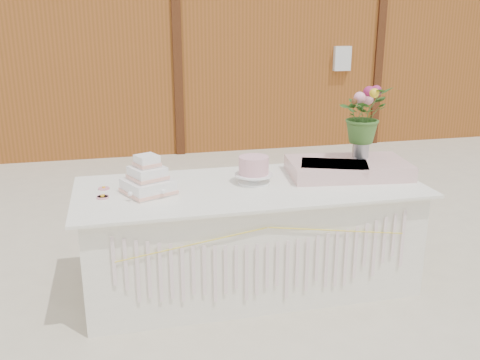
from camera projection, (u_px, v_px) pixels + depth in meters
name	position (u px, v px, depth m)	size (l,w,h in m)	color
ground	(249.00, 284.00, 3.95)	(80.00, 80.00, 0.00)	beige
barn	(162.00, 29.00, 9.02)	(12.60, 4.60, 3.30)	brown
cake_table	(250.00, 236.00, 3.83)	(2.40, 1.00, 0.77)	white
wedding_cake	(148.00, 181.00, 3.53)	(0.39, 0.39, 0.26)	white
pink_cake_stand	(254.00, 168.00, 3.75)	(0.27, 0.27, 0.19)	white
satin_runner	(348.00, 168.00, 3.95)	(0.86, 0.50, 0.11)	beige
flower_vase	(361.00, 147.00, 4.01)	(0.12, 0.12, 0.17)	#A4A4A9
bouquet	(364.00, 108.00, 3.92)	(0.37, 0.32, 0.41)	#3F6D2B
loose_flowers	(109.00, 189.00, 3.62)	(0.15, 0.37, 0.02)	pink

